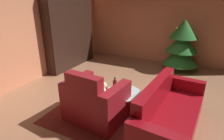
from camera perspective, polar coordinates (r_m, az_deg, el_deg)
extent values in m
plane|color=#9F6B4B|center=(3.80, 5.40, -10.84)|extent=(7.67, 7.67, 0.00)
cube|color=#D88159|center=(6.40, 16.57, 13.67)|extent=(5.59, 0.06, 2.58)
cube|color=#D88159|center=(4.97, -25.85, 10.70)|extent=(0.06, 6.51, 2.58)
cube|color=maroon|center=(3.51, 2.30, -13.64)|extent=(2.47, 1.82, 0.01)
cube|color=black|center=(5.81, -11.64, 11.76)|extent=(0.03, 1.95, 2.24)
cube|color=black|center=(6.67, -7.56, 13.10)|extent=(0.32, 0.03, 2.24)
cube|color=black|center=(5.19, -19.48, 10.00)|extent=(0.32, 0.03, 2.24)
cube|color=black|center=(6.16, -12.00, 1.60)|extent=(0.30, 1.90, 0.03)
cube|color=black|center=(6.05, -12.26, 4.90)|extent=(0.30, 1.90, 0.03)
cube|color=black|center=(5.96, -12.52, 8.31)|extent=(0.30, 1.90, 0.02)
cube|color=black|center=(5.90, -12.80, 11.81)|extent=(0.30, 1.90, 0.02)
cube|color=black|center=(5.86, -13.10, 15.37)|extent=(0.30, 1.90, 0.02)
cube|color=black|center=(5.84, -13.40, 18.97)|extent=(0.30, 1.90, 0.02)
cube|color=black|center=(5.98, -13.64, 11.26)|extent=(0.05, 0.94, 0.59)
cube|color=black|center=(5.97, -13.45, 11.25)|extent=(0.03, 0.97, 0.62)
cube|color=#2B773F|center=(6.85, -7.86, 5.09)|extent=(0.18, 0.03, 0.27)
cube|color=#8F4E9A|center=(6.82, -8.03, 4.98)|extent=(0.18, 0.03, 0.26)
cube|color=red|center=(6.77, -7.99, 5.10)|extent=(0.24, 0.03, 0.32)
cube|color=#433135|center=(6.77, -8.44, 4.68)|extent=(0.16, 0.04, 0.23)
cube|color=gold|center=(6.73, -8.51, 4.70)|extent=(0.19, 0.03, 0.26)
cube|color=gold|center=(6.70, -8.65, 4.38)|extent=(0.21, 0.05, 0.20)
cube|color=#4F402E|center=(6.66, -8.80, 4.28)|extent=(0.23, 0.04, 0.21)
cube|color=#A7AF9C|center=(6.64, -9.20, 4.22)|extent=(0.17, 0.03, 0.20)
cube|color=orange|center=(6.77, -7.86, 7.83)|extent=(0.20, 0.03, 0.20)
cube|color=red|center=(6.74, -8.06, 7.79)|extent=(0.20, 0.04, 0.21)
cube|color=#8157A1|center=(6.69, -8.29, 7.79)|extent=(0.21, 0.04, 0.23)
cube|color=#18707F|center=(6.66, -8.55, 7.72)|extent=(0.19, 0.03, 0.23)
cube|color=#B23921|center=(6.62, -8.78, 7.65)|extent=(0.19, 0.05, 0.24)
cube|color=#0F739A|center=(6.57, -8.95, 7.86)|extent=(0.21, 0.04, 0.31)
cube|color=teal|center=(6.54, -9.22, 7.59)|extent=(0.20, 0.04, 0.26)
cube|color=#4B2F23|center=(6.51, -9.53, 7.62)|extent=(0.18, 0.03, 0.29)
cube|color=#247536|center=(6.48, -9.67, 7.40)|extent=(0.20, 0.04, 0.26)
cube|color=navy|center=(6.60, -8.25, 17.15)|extent=(0.24, 0.04, 0.19)
cube|color=orange|center=(6.57, -8.74, 17.58)|extent=(0.19, 0.04, 0.30)
cube|color=#B7B28F|center=(6.52, -8.95, 17.15)|extent=(0.20, 0.04, 0.21)
cube|color=#895695|center=(6.50, -9.36, 17.55)|extent=(0.16, 0.04, 0.31)
cube|color=#C0A794|center=(6.45, -9.28, 17.17)|extent=(0.23, 0.03, 0.22)
cube|color=#1E698E|center=(6.42, -9.69, 17.43)|extent=(0.19, 0.05, 0.29)
cube|color=#B93429|center=(6.38, -9.80, 17.13)|extent=(0.22, 0.03, 0.23)
cube|color=brown|center=(6.35, -10.08, 17.05)|extent=(0.20, 0.03, 0.22)
cube|color=#378D3D|center=(6.32, -10.27, 17.23)|extent=(0.20, 0.04, 0.26)
cube|color=#863E96|center=(6.61, -8.69, 20.38)|extent=(0.16, 0.04, 0.20)
cube|color=#3E3226|center=(6.58, -8.85, 20.75)|extent=(0.18, 0.03, 0.29)
cube|color=orange|center=(6.54, -8.98, 20.73)|extent=(0.20, 0.04, 0.28)
cube|color=gold|center=(6.50, -9.33, 20.58)|extent=(0.18, 0.04, 0.25)
cube|color=navy|center=(6.46, -9.53, 20.82)|extent=(0.19, 0.03, 0.31)
cube|color=#8857A0|center=(6.43, -9.80, 20.44)|extent=(0.19, 0.04, 0.23)
cube|color=#522D17|center=(6.37, -9.91, 20.82)|extent=(0.24, 0.04, 0.31)
cube|color=brown|center=(6.33, -10.27, 20.65)|extent=(0.22, 0.04, 0.28)
cube|color=maroon|center=(3.32, -4.93, -11.59)|extent=(0.71, 0.82, 0.42)
cube|color=maroon|center=(2.88, -8.71, -6.25)|extent=(0.65, 0.23, 0.52)
cube|color=maroon|center=(3.05, 1.26, -11.50)|extent=(0.24, 0.77, 0.71)
cube|color=maroon|center=(3.47, -10.44, -7.58)|extent=(0.24, 0.77, 0.71)
ellipsoid|color=beige|center=(3.20, -3.87, -6.56)|extent=(0.30, 0.21, 0.18)
sphere|color=beige|center=(3.28, -2.71, -4.84)|extent=(0.13, 0.13, 0.13)
cube|color=maroon|center=(3.13, 17.83, -15.11)|extent=(0.85, 1.57, 0.40)
cube|color=maroon|center=(2.97, 13.45, -7.37)|extent=(0.29, 1.52, 0.42)
cube|color=maroon|center=(3.79, 21.20, -6.91)|extent=(0.73, 0.22, 0.63)
cylinder|color=black|center=(3.45, 6.23, -10.66)|extent=(0.04, 0.04, 0.38)
cylinder|color=black|center=(3.67, 2.89, -8.50)|extent=(0.04, 0.04, 0.38)
cylinder|color=black|center=(3.41, 1.01, -10.98)|extent=(0.04, 0.04, 0.38)
cylinder|color=silver|center=(3.41, 3.44, -7.07)|extent=(0.68, 0.68, 0.02)
cube|color=red|center=(3.45, 2.83, -6.30)|extent=(0.21, 0.12, 0.02)
cube|color=#487358|center=(3.45, 2.81, -5.91)|extent=(0.19, 0.13, 0.03)
cube|color=gray|center=(3.43, 2.75, -5.62)|extent=(0.23, 0.19, 0.03)
cube|color=gray|center=(3.42, 3.09, -5.24)|extent=(0.16, 0.13, 0.02)
cylinder|color=#501F15|center=(3.46, 0.88, -4.74)|extent=(0.08, 0.08, 0.18)
cylinder|color=#501F15|center=(3.41, 0.89, -2.85)|extent=(0.03, 0.03, 0.06)
cylinder|color=brown|center=(5.99, 20.19, 0.98)|extent=(0.08, 0.08, 0.18)
cone|color=#296D2B|center=(5.89, 20.61, 4.21)|extent=(1.04, 1.04, 0.53)
cone|color=#296D2B|center=(5.80, 21.10, 7.97)|extent=(0.93, 0.93, 0.53)
cone|color=#296D2B|center=(5.74, 21.61, 11.82)|extent=(0.82, 0.82, 0.53)
sphere|color=yellow|center=(5.47, 19.55, 12.32)|extent=(0.05, 0.05, 0.05)
sphere|color=yellow|center=(5.93, 24.76, 4.53)|extent=(0.07, 0.07, 0.07)
sphere|color=red|center=(5.95, 24.53, 8.64)|extent=(0.05, 0.05, 0.05)
sphere|color=red|center=(6.18, 20.87, 8.23)|extent=(0.05, 0.05, 0.05)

